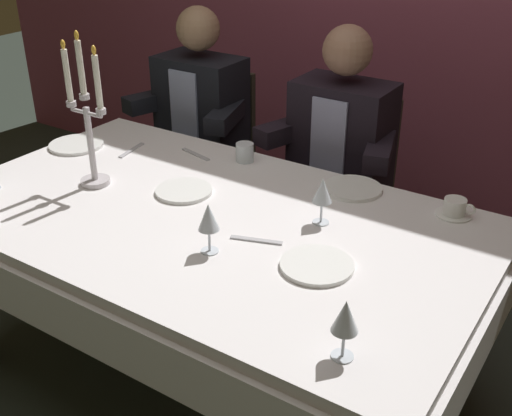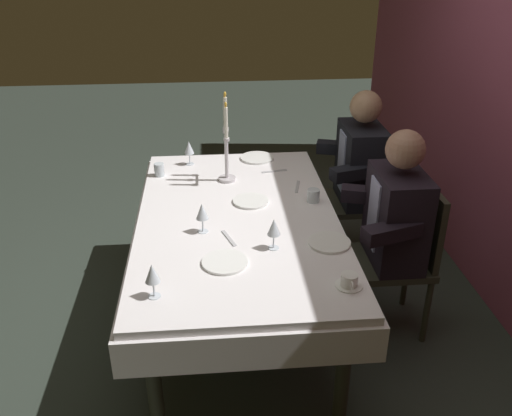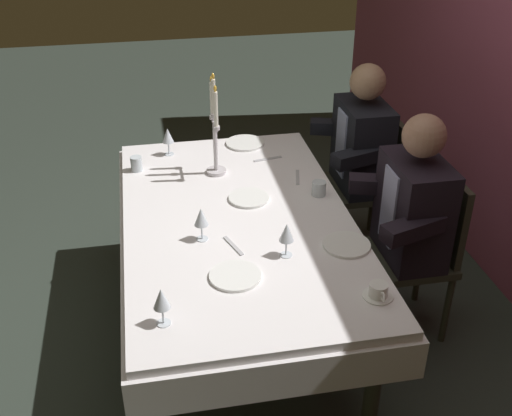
{
  "view_description": "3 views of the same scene",
  "coord_description": "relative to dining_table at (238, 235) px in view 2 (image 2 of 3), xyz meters",
  "views": [
    {
      "loc": [
        1.19,
        -1.5,
        1.76
      ],
      "look_at": [
        0.13,
        0.11,
        0.75
      ],
      "focal_mm": 44.11,
      "sensor_mm": 36.0,
      "label": 1
    },
    {
      "loc": [
        2.71,
        -0.14,
        2.17
      ],
      "look_at": [
        0.08,
        0.09,
        0.83
      ],
      "focal_mm": 38.83,
      "sensor_mm": 36.0,
      "label": 2
    },
    {
      "loc": [
        2.59,
        -0.4,
        2.33
      ],
      "look_at": [
        0.08,
        0.08,
        0.83
      ],
      "focal_mm": 44.11,
      "sensor_mm": 36.0,
      "label": 3
    }
  ],
  "objects": [
    {
      "name": "wine_glass_1",
      "position": [
        0.72,
        -0.4,
        0.23
      ],
      "size": [
        0.07,
        0.07,
        0.16
      ],
      "color": "silver",
      "rests_on": "dining_table"
    },
    {
      "name": "spoon_1",
      "position": [
        -0.61,
        0.28,
        0.12
      ],
      "size": [
        0.05,
        0.17,
        0.01
      ],
      "primitive_type": "cube",
      "rotation": [
        0.0,
        0.0,
        1.75
      ],
      "color": "#B7B7BC",
      "rests_on": "dining_table"
    },
    {
      "name": "dinner_plate_3",
      "position": [
        -0.84,
        0.18,
        0.13
      ],
      "size": [
        0.23,
        0.23,
        0.01
      ],
      "primitive_type": "cylinder",
      "color": "white",
      "rests_on": "dining_table"
    },
    {
      "name": "seated_diner_1",
      "position": [
        0.08,
        0.89,
        0.11
      ],
      "size": [
        0.63,
        0.48,
        1.24
      ],
      "color": "#2E2E22",
      "rests_on": "ground_plane"
    },
    {
      "name": "coffee_cup_0",
      "position": [
        0.71,
        0.46,
        0.15
      ],
      "size": [
        0.13,
        0.12,
        0.06
      ],
      "color": "white",
      "rests_on": "dining_table"
    },
    {
      "name": "candelabra",
      "position": [
        -0.5,
        -0.04,
        0.35
      ],
      "size": [
        0.19,
        0.11,
        0.57
      ],
      "color": "silver",
      "rests_on": "dining_table"
    },
    {
      "name": "wine_glass_2",
      "position": [
        0.16,
        -0.19,
        0.23
      ],
      "size": [
        0.07,
        0.07,
        0.16
      ],
      "color": "silver",
      "rests_on": "dining_table"
    },
    {
      "name": "seated_diner_0",
      "position": [
        -0.7,
        0.89,
        0.11
      ],
      "size": [
        0.63,
        0.48,
        1.24
      ],
      "color": "#2E2E22",
      "rests_on": "ground_plane"
    },
    {
      "name": "wine_glass_3",
      "position": [
        -0.78,
        -0.28,
        0.24
      ],
      "size": [
        0.07,
        0.07,
        0.16
      ],
      "color": "silver",
      "rests_on": "dining_table"
    },
    {
      "name": "spoon_0",
      "position": [
        -0.36,
        0.39,
        0.12
      ],
      "size": [
        0.17,
        0.06,
        0.01
      ],
      "primitive_type": "cube",
      "rotation": [
        0.0,
        0.0,
        -0.24
      ],
      "color": "#B7B7BC",
      "rests_on": "dining_table"
    },
    {
      "name": "dinner_plate_0",
      "position": [
        0.48,
        -0.09,
        0.13
      ],
      "size": [
        0.22,
        0.22,
        0.01
      ],
      "primitive_type": "cylinder",
      "color": "white",
      "rests_on": "dining_table"
    },
    {
      "name": "dinner_plate_1",
      "position": [
        -0.17,
        0.09,
        0.13
      ],
      "size": [
        0.21,
        0.21,
        0.01
      ],
      "primitive_type": "cylinder",
      "color": "white",
      "rests_on": "dining_table"
    },
    {
      "name": "dining_table",
      "position": [
        0.0,
        0.0,
        0.0
      ],
      "size": [
        1.94,
        1.14,
        0.74
      ],
      "color": "white",
      "rests_on": "ground_plane"
    },
    {
      "name": "wine_glass_0",
      "position": [
        0.36,
        0.16,
        0.24
      ],
      "size": [
        0.07,
        0.07,
        0.16
      ],
      "color": "silver",
      "rests_on": "dining_table"
    },
    {
      "name": "ground_plane",
      "position": [
        0.0,
        0.0,
        -0.62
      ],
      "size": [
        12.0,
        12.0,
        0.0
      ],
      "primitive_type": "plane",
      "color": "#2E362E"
    },
    {
      "name": "water_tumbler_0",
      "position": [
        -0.15,
        0.45,
        0.16
      ],
      "size": [
        0.07,
        0.07,
        0.08
      ],
      "primitive_type": "cylinder",
      "color": "silver",
      "rests_on": "dining_table"
    },
    {
      "name": "dinner_plate_2",
      "position": [
        0.34,
        0.44,
        0.13
      ],
      "size": [
        0.22,
        0.22,
        0.01
      ],
      "primitive_type": "cylinder",
      "color": "white",
      "rests_on": "dining_table"
    },
    {
      "name": "water_tumbler_1",
      "position": [
        -0.61,
        -0.47,
        0.16
      ],
      "size": [
        0.06,
        0.06,
        0.08
      ],
      "primitive_type": "cylinder",
      "color": "silver",
      "rests_on": "dining_table"
    },
    {
      "name": "spoon_2",
      "position": [
        0.24,
        -0.06,
        0.12
      ],
      "size": [
        0.17,
        0.07,
        0.01
      ],
      "primitive_type": "cube",
      "rotation": [
        0.0,
        0.0,
        0.33
      ],
      "color": "#B7B7BC",
      "rests_on": "dining_table"
    }
  ]
}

